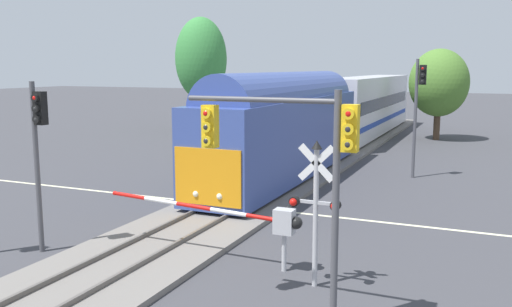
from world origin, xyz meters
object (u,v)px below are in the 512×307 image
commuter_train (337,111)px  crossing_gate_near (259,219)px  traffic_signal_far_side (419,99)px  elm_centre_background (439,83)px  traffic_signal_near_right (292,149)px  traffic_signal_median (38,139)px  pine_left_background (201,59)px  crossing_signal_mast (315,199)px

commuter_train → crossing_gate_near: 22.28m
traffic_signal_far_side → elm_centre_background: 16.30m
traffic_signal_near_right → traffic_signal_median: bearing=171.5°
crossing_gate_near → pine_left_background: bearing=121.6°
commuter_train → traffic_signal_near_right: 25.33m
crossing_signal_mast → crossing_gate_near: bearing=158.9°
traffic_signal_far_side → pine_left_background: 25.12m
traffic_signal_far_side → traffic_signal_median: bearing=-118.7°
traffic_signal_median → elm_centre_background: bearing=75.4°
crossing_gate_near → crossing_signal_mast: bearing=-21.1°
crossing_signal_mast → traffic_signal_far_side: (0.53, 15.89, 1.72)m
commuter_train → crossing_gate_near: bearing=-80.6°
elm_centre_background → traffic_signal_near_right: bearing=-90.0°
elm_centre_background → traffic_signal_median: bearing=-104.6°
traffic_signal_median → traffic_signal_far_side: size_ratio=0.87×
traffic_signal_near_right → crossing_signal_mast: bearing=91.4°
crossing_gate_near → elm_centre_background: (1.93, 31.44, 3.05)m
traffic_signal_far_side → pine_left_background: pine_left_background is taller
traffic_signal_median → traffic_signal_far_side: 18.94m
pine_left_background → crossing_gate_near: bearing=-58.4°
crossing_gate_near → elm_centre_background: 31.65m
elm_centre_background → crossing_signal_mast: bearing=-90.1°
traffic_signal_near_right → pine_left_background: 38.00m
commuter_train → traffic_signal_median: bearing=-97.4°
pine_left_background → elm_centre_background: bearing=5.7°
crossing_signal_mast → elm_centre_background: 32.24m
commuter_train → pine_left_background: (-14.48, 7.51, 3.63)m
traffic_signal_far_side → elm_centre_background: bearing=91.7°
traffic_signal_median → crossing_gate_near: bearing=12.4°
crossing_signal_mast → elm_centre_background: size_ratio=0.54×
crossing_signal_mast → elm_centre_background: (0.03, 32.17, 2.10)m
traffic_signal_far_side → pine_left_background: bearing=145.1°
crossing_gate_near → pine_left_background: size_ratio=0.64×
commuter_train → traffic_signal_median: 23.61m
elm_centre_background → pine_left_background: pine_left_background is taller
crossing_gate_near → crossing_signal_mast: crossing_signal_mast is taller
traffic_signal_median → traffic_signal_near_right: (8.60, -1.28, 0.38)m
elm_centre_background → pine_left_background: 20.22m
crossing_signal_mast → traffic_signal_near_right: bearing=-88.6°
pine_left_background → traffic_signal_far_side: bearing=-34.9°
crossing_gate_near → elm_centre_background: bearing=86.5°
crossing_gate_near → pine_left_background: 34.93m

